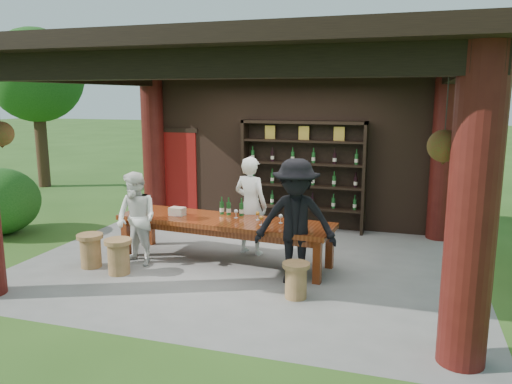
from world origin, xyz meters
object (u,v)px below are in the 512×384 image
(tasting_table, at_px, (224,225))
(stool_near_left, at_px, (119,256))
(stool_near_right, at_px, (296,279))
(napkin_basket, at_px, (177,211))
(guest_woman, at_px, (136,219))
(guest_man, at_px, (296,221))
(host, at_px, (251,206))
(stool_far_left, at_px, (91,250))
(wine_shelf, at_px, (303,175))

(tasting_table, bearing_deg, stool_near_left, -142.75)
(stool_near_right, relative_size, napkin_basket, 1.96)
(tasting_table, height_order, guest_woman, guest_woman)
(guest_woman, relative_size, guest_man, 0.83)
(tasting_table, xyz_separation_m, host, (0.29, 0.58, 0.24))
(stool_far_left, distance_m, host, 2.80)
(tasting_table, bearing_deg, stool_near_right, -37.54)
(stool_near_left, bearing_deg, guest_man, 10.30)
(wine_shelf, bearing_deg, stool_far_left, -129.34)
(tasting_table, xyz_separation_m, stool_near_right, (1.51, -1.16, -0.37))
(guest_man, height_order, napkin_basket, guest_man)
(host, bearing_deg, stool_near_right, 139.61)
(tasting_table, bearing_deg, guest_man, -22.27)
(stool_near_right, xyz_separation_m, napkin_basket, (-2.38, 1.17, 0.55))
(tasting_table, height_order, guest_man, guest_man)
(stool_near_left, bearing_deg, tasting_table, 37.25)
(stool_far_left, height_order, guest_woman, guest_woman)
(wine_shelf, relative_size, host, 1.48)
(tasting_table, relative_size, guest_woman, 2.43)
(guest_man, bearing_deg, wine_shelf, 90.66)
(tasting_table, bearing_deg, stool_far_left, -155.49)
(stool_far_left, relative_size, napkin_basket, 2.15)
(wine_shelf, xyz_separation_m, stool_near_left, (-2.20, -3.58, -0.85))
(stool_near_left, height_order, napkin_basket, napkin_basket)
(guest_woman, xyz_separation_m, guest_man, (2.71, -0.01, 0.16))
(guest_man, bearing_deg, stool_near_right, -85.20)
(stool_near_left, xyz_separation_m, host, (1.68, 1.64, 0.58))
(stool_near_left, relative_size, host, 0.32)
(tasting_table, height_order, stool_near_left, tasting_table)
(stool_far_left, xyz_separation_m, guest_woman, (0.66, 0.37, 0.48))
(stool_near_right, relative_size, guest_woman, 0.33)
(wine_shelf, xyz_separation_m, guest_woman, (-2.15, -3.06, -0.37))
(stool_far_left, height_order, napkin_basket, napkin_basket)
(stool_near_right, bearing_deg, wine_shelf, 100.86)
(host, height_order, napkin_basket, host)
(host, relative_size, guest_woman, 1.12)
(wine_shelf, xyz_separation_m, stool_far_left, (-2.82, -3.43, -0.85))
(stool_near_left, bearing_deg, napkin_basket, 63.62)
(wine_shelf, xyz_separation_m, guest_man, (0.55, -3.08, -0.20))
(tasting_table, bearing_deg, wine_shelf, 72.21)
(wine_shelf, relative_size, guest_woman, 1.66)
(stool_far_left, xyz_separation_m, napkin_basket, (1.14, 0.92, 0.52))
(stool_near_right, relative_size, host, 0.29)
(stool_near_right, distance_m, guest_woman, 2.97)
(stool_near_left, distance_m, guest_man, 2.87)
(guest_man, xyz_separation_m, napkin_basket, (-2.22, 0.56, -0.12))
(stool_near_right, bearing_deg, guest_woman, 167.78)
(stool_near_left, height_order, guest_woman, guest_woman)
(stool_near_left, distance_m, stool_near_right, 2.91)
(tasting_table, height_order, stool_far_left, tasting_table)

